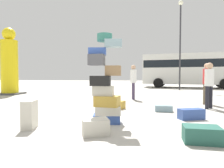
% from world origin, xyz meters
% --- Properties ---
extents(ground_plane, '(80.00, 80.00, 0.00)m').
position_xyz_m(ground_plane, '(0.00, 0.00, 0.00)').
color(ground_plane, '#ADA89E').
extents(suitcase_tower, '(0.82, 0.62, 2.16)m').
position_xyz_m(suitcase_tower, '(0.27, -0.27, 0.86)').
color(suitcase_tower, '#334F99').
rests_on(suitcase_tower, ground).
extents(suitcase_navy_upright_blue, '(0.71, 0.48, 0.28)m').
position_xyz_m(suitcase_navy_upright_blue, '(2.45, 0.42, 0.14)').
color(suitcase_navy_upright_blue, '#334F99').
rests_on(suitcase_navy_upright_blue, ground).
extents(suitcase_cream_right_side, '(0.61, 0.55, 0.31)m').
position_xyz_m(suitcase_cream_right_side, '(0.21, -1.21, 0.15)').
color(suitcase_cream_right_side, beige).
rests_on(suitcase_cream_right_side, ground).
extents(suitcase_tan_behind_tower, '(0.60, 0.50, 0.27)m').
position_xyz_m(suitcase_tan_behind_tower, '(0.35, 1.90, 0.14)').
color(suitcase_tan_behind_tower, '#B28C33').
rests_on(suitcase_tan_behind_tower, ground).
extents(suitcase_teal_left_side, '(0.64, 0.45, 0.28)m').
position_xyz_m(suitcase_teal_left_side, '(2.12, -1.47, 0.14)').
color(suitcase_teal_left_side, '#26594C').
rests_on(suitcase_teal_left_side, ground).
extents(suitcase_slate_foreground_far, '(0.56, 0.39, 0.20)m').
position_xyz_m(suitcase_slate_foreground_far, '(1.89, 1.51, 0.10)').
color(suitcase_slate_foreground_far, gray).
rests_on(suitcase_slate_foreground_far, ground).
extents(suitcase_cream_foreground_near, '(0.31, 0.46, 0.61)m').
position_xyz_m(suitcase_cream_foreground_near, '(-1.30, -0.94, 0.31)').
color(suitcase_cream_foreground_near, beige).
rests_on(suitcase_cream_foreground_near, ground).
extents(person_bearded_onlooker, '(0.30, 0.34, 1.66)m').
position_xyz_m(person_bearded_onlooker, '(0.90, 4.61, 0.99)').
color(person_bearded_onlooker, '#3F334C').
rests_on(person_bearded_onlooker, ground).
extents(person_tourist_with_camera, '(0.30, 0.30, 1.60)m').
position_xyz_m(person_tourist_with_camera, '(3.53, 2.24, 0.95)').
color(person_tourist_with_camera, black).
rests_on(person_tourist_with_camera, ground).
extents(person_passerby_in_red, '(0.30, 0.30, 1.64)m').
position_xyz_m(person_passerby_in_red, '(3.82, 3.32, 0.98)').
color(person_passerby_in_red, brown).
rests_on(person_passerby_in_red, ground).
extents(yellow_dummy_statue, '(1.37, 1.37, 4.04)m').
position_xyz_m(yellow_dummy_statue, '(-6.62, 6.39, 1.79)').
color(yellow_dummy_statue, yellow).
rests_on(yellow_dummy_statue, ground).
extents(parked_bus, '(8.88, 4.39, 3.15)m').
position_xyz_m(parked_bus, '(6.14, 14.61, 1.83)').
color(parked_bus, silver).
rests_on(parked_bus, ground).
extents(lamp_post, '(0.36, 0.36, 6.93)m').
position_xyz_m(lamp_post, '(4.47, 11.17, 4.44)').
color(lamp_post, '#333338').
rests_on(lamp_post, ground).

